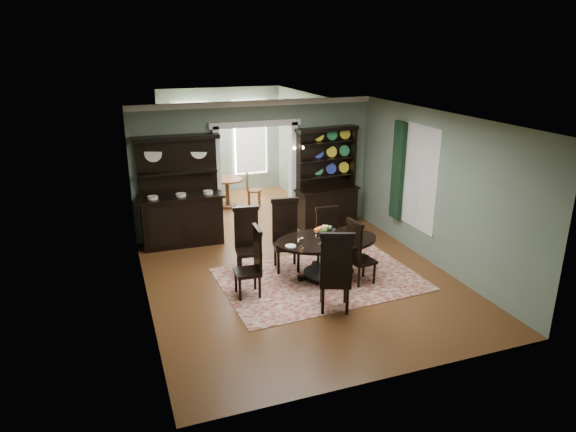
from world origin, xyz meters
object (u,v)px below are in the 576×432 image
(welsh_dresser, at_px, (326,191))
(parlor_table, at_px, (227,188))
(dining_table, at_px, (326,251))
(sideboard, at_px, (181,207))

(welsh_dresser, bearing_deg, parlor_table, 124.37)
(welsh_dresser, relative_size, parlor_table, 2.81)
(dining_table, xyz_separation_m, parlor_table, (-0.72, 4.86, -0.02))
(parlor_table, bearing_deg, dining_table, -81.57)
(dining_table, distance_m, sideboard, 3.47)
(sideboard, height_order, welsh_dresser, sideboard)
(dining_table, relative_size, welsh_dresser, 0.84)
(welsh_dresser, height_order, parlor_table, welsh_dresser)
(sideboard, distance_m, welsh_dresser, 3.42)
(welsh_dresser, xyz_separation_m, parlor_table, (-1.88, 2.22, -0.35))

